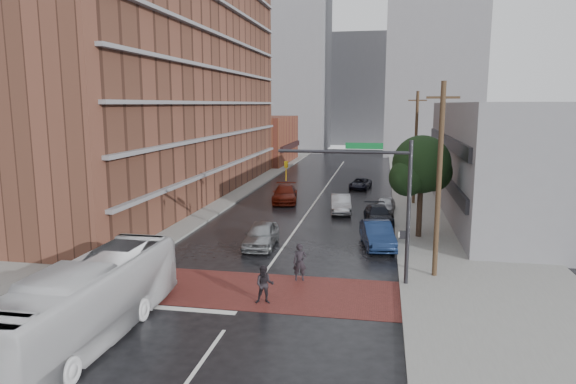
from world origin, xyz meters
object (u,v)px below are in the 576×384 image
Objects in this scene: car_parked_near at (377,235)px; car_parked_mid at (378,215)px; car_travel_a at (261,235)px; pedestrian_b at (265,285)px; car_travel_c at (285,194)px; transit_bus at (86,303)px; car_travel_b at (341,204)px; car_parked_far at (385,205)px; pedestrian_a at (300,262)px; suv_travel at (360,184)px.

car_parked_near reaches higher than car_parked_mid.
car_parked_mid is (7.17, 7.94, -0.12)m from car_travel_a.
car_travel_c is at bearing 90.08° from pedestrian_b.
car_travel_c is at bearing 85.89° from transit_bus.
car_travel_b is at bearing 73.45° from transit_bus.
car_parked_far is at bearing 66.97° from pedestrian_b.
car_parked_near is (7.18, 1.32, 0.02)m from car_travel_a.
car_travel_c is at bearing 89.42° from pedestrian_a.
car_travel_b is at bearing 74.22° from pedestrian_a.
pedestrian_a reaches higher than suv_travel.
pedestrian_b is at bearing -125.02° from car_parked_near.
transit_bus is 5.75× the size of pedestrian_a.
car_travel_a is at bearing 76.21° from transit_bus.
car_parked_mid reaches higher than suv_travel.
pedestrian_a is 18.06m from car_parked_far.
pedestrian_a is 0.36× the size of car_travel_c.
car_travel_b is (7.45, 25.16, -0.78)m from transit_bus.
car_travel_c is 1.09× the size of car_parked_near.
pedestrian_b reaches higher than car_travel_c.
pedestrian_a is 21.18m from car_travel_c.
car_travel_a is at bearing 107.25° from pedestrian_a.
pedestrian_b is 24.23m from car_travel_c.
pedestrian_a is 0.42× the size of car_travel_b.
car_parked_far is at bearing -68.76° from suv_travel.
transit_bus is 10.65m from pedestrian_a.
car_travel_a reaches higher than car_travel_b.
pedestrian_b reaches higher than car_parked_far.
pedestrian_a is at bearing -61.91° from car_travel_a.
car_parked_mid is at bearing -53.86° from car_travel_b.
car_travel_b is at bearing 76.47° from pedestrian_b.
pedestrian_b is 0.38× the size of car_travel_a.
pedestrian_b is 0.39× the size of car_travel_b.
car_travel_b is at bearing 123.98° from car_parked_mid.
suv_travel is at bearing 106.21° from car_parked_far.
car_parked_near is at bearing 56.15° from pedestrian_b.
transit_bus is 2.26× the size of car_parked_near.
transit_bus is at bearing -134.64° from car_parked_near.
car_travel_a is 1.01× the size of car_parked_mid.
pedestrian_b is 20.36m from car_travel_b.
car_parked_far is (11.07, 25.72, -0.86)m from transit_bus.
pedestrian_b is 21.53m from car_parked_far.
pedestrian_b is 0.45× the size of car_parked_far.
pedestrian_a is at bearing 63.47° from pedestrian_b.
car_travel_a is at bearing -93.15° from suv_travel.
car_travel_c is (-5.41, 3.66, 0.02)m from car_travel_b.
pedestrian_b is at bearing -85.86° from suv_travel.
car_parked_near is at bearing -98.82° from car_parked_mid.
pedestrian_a reaches higher than car_travel_b.
transit_bus is 14.31m from car_travel_a.
suv_travel is at bearing 45.47° from car_travel_c.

